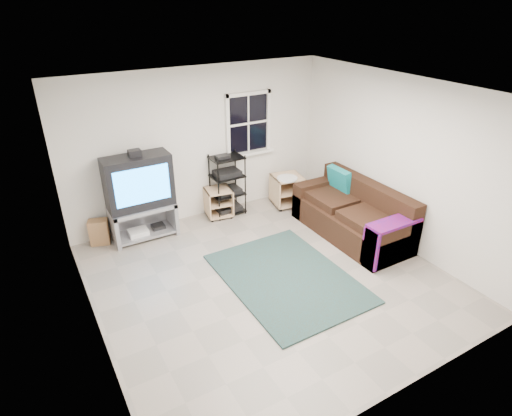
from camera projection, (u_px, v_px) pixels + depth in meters
room at (248, 127)px, 7.57m from camera, size 4.60×4.62×4.60m
tv_unit at (140, 191)px, 6.73m from camera, size 1.02×0.51×1.51m
av_rack at (228, 189)px, 7.62m from camera, size 0.56×0.41×1.12m
side_table_left at (218, 201)px, 7.64m from camera, size 0.50×0.50×0.52m
side_table_right at (286, 188)px, 8.01m from camera, size 0.62×0.62×0.61m
sofa at (353, 216)px, 7.02m from camera, size 0.93×2.09×0.95m
shag_rug at (287, 278)px, 6.04m from camera, size 1.61×2.20×0.03m
paper_bag at (99, 232)px, 6.80m from camera, size 0.34×0.27×0.42m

